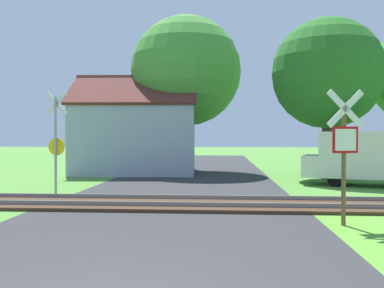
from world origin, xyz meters
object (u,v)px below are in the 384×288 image
Objects in this scene: crossing_sign_far at (56,138)px; mail_truck at (369,156)px; stop_sign_near at (344,148)px; tree_center at (186,71)px; tree_right at (327,74)px; house at (137,137)px.

mail_truck is at bearing 24.34° from crossing_sign_far.
stop_sign_near is 0.59× the size of mail_truck.
mail_truck is (8.12, -6.63, -4.59)m from tree_center.
stop_sign_near is 0.34× the size of tree_center.
tree_right is at bearing 38.41° from crossing_sign_far.
crossing_sign_far is at bearing 121.69° from mail_truck.
house is (1.23, 8.68, 0.03)m from crossing_sign_far.
house is at bearing 164.04° from tree_right.
stop_sign_near is 0.44× the size of house.
house is at bearing 79.95° from mail_truck.
crossing_sign_far is 11.07m from tree_center.
tree_center reaches higher than tree_right.
crossing_sign_far is at bearing -40.94° from stop_sign_near.
stop_sign_near is 0.40× the size of tree_right.
tree_right is at bearing -27.81° from tree_center.
house reaches higher than stop_sign_near.
crossing_sign_far is (-8.75, 5.12, 0.22)m from stop_sign_near.
stop_sign_near is at bearing -20.01° from crossing_sign_far.
mail_truck is (12.02, 3.00, -0.76)m from crossing_sign_far.
house is 0.78× the size of tree_center.
mail_truck is (1.01, -2.88, -3.82)m from tree_right.
tree_right is 4.89m from mail_truck.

